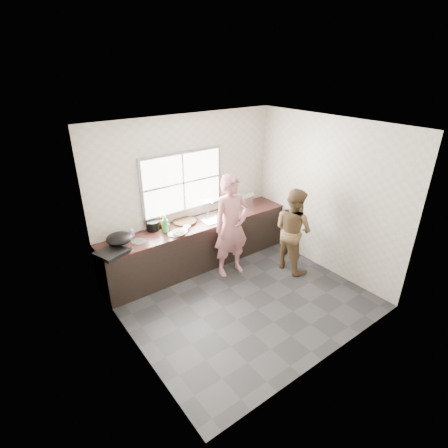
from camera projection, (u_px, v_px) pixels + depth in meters
floor at (243, 298)px, 5.64m from camera, size 3.60×3.20×0.01m
ceiling at (248, 127)px, 4.48m from camera, size 3.60×3.20×0.01m
wall_back at (188, 192)px, 6.22m from camera, size 3.60×0.01×2.70m
wall_left at (127, 261)px, 4.09m from camera, size 0.01×3.20×2.70m
wall_right at (325, 196)px, 6.03m from camera, size 0.01×3.20×2.70m
wall_front at (337, 271)px, 3.90m from camera, size 3.60×0.01×2.70m
cabinet at (199, 245)px, 6.40m from camera, size 3.60×0.62×0.82m
countertop at (198, 224)px, 6.21m from camera, size 3.60×0.64×0.04m
sink at (214, 218)px, 6.39m from camera, size 0.55×0.45×0.02m
faucet at (208, 207)px, 6.48m from camera, size 0.02×0.02×0.30m
window_frame at (183, 182)px, 6.07m from camera, size 1.60×0.05×1.10m
window_glazing at (183, 183)px, 6.06m from camera, size 1.50×0.01×1.00m
woman at (232, 230)px, 5.99m from camera, size 0.67×0.48×1.69m
person_side at (293, 230)px, 6.15m from camera, size 0.59×0.75×1.54m
cutting_board at (185, 222)px, 6.20m from camera, size 0.54×0.54×0.04m
cleaver at (186, 227)px, 5.94m from camera, size 0.21×0.18×0.01m
bowl_mince at (180, 233)px, 5.77m from camera, size 0.30×0.30×0.06m
bowl_crabs at (222, 217)px, 6.36m from camera, size 0.18×0.18×0.05m
bowl_held at (221, 220)px, 6.23m from camera, size 0.22×0.22×0.06m
black_pot at (153, 226)px, 5.91m from camera, size 0.30×0.30×0.16m
plate_food at (174, 234)px, 5.78m from camera, size 0.23×0.23×0.02m
bottle_green at (165, 224)px, 5.80m from camera, size 0.15×0.15×0.31m
bottle_brown_tall at (167, 226)px, 5.88m from camera, size 0.08×0.08×0.17m
bottle_brown_short at (162, 222)px, 6.01m from camera, size 0.17×0.17×0.19m
glass_jar at (132, 233)px, 5.74m from camera, size 0.08×0.08×0.10m
burner at (111, 253)px, 5.18m from camera, size 0.50×0.50×0.06m
wok at (119, 238)px, 5.37m from camera, size 0.50×0.50×0.15m
dish_rack at (243, 199)px, 6.90m from camera, size 0.36×0.26×0.27m
pot_lid_left at (125, 250)px, 5.31m from camera, size 0.31×0.31×0.01m
pot_lid_right at (139, 241)px, 5.56m from camera, size 0.29×0.29×0.01m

